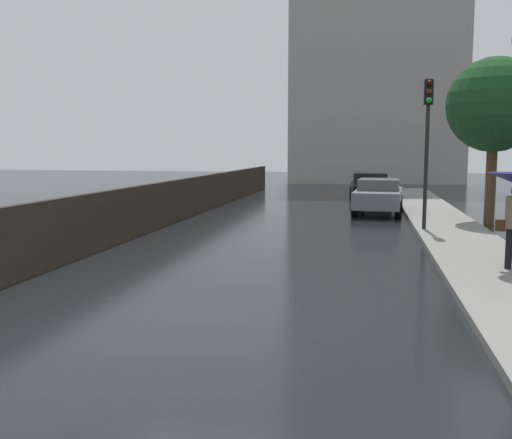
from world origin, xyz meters
The scene contains 6 objects.
ground centered at (0.00, 0.00, 0.00)m, with size 120.00×120.00×0.00m, color black.
car_black_near_kerb centered at (2.62, 21.46, 0.73)m, with size 2.08×4.19×1.44m.
car_grey_mid_road centered at (2.96, 15.83, 0.74)m, with size 2.12×4.67×1.41m.
traffic_light centered at (4.24, 10.34, 3.28)m, with size 0.26×0.39×4.55m.
street_tree_mid centered at (6.69, 13.09, 4.09)m, with size 3.23×3.23×5.73m.
distant_tower centered at (2.60, 41.64, 14.20)m, with size 14.51×12.16×33.36m.
Camera 1 is at (2.44, -8.07, 2.58)m, focal length 40.47 mm.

